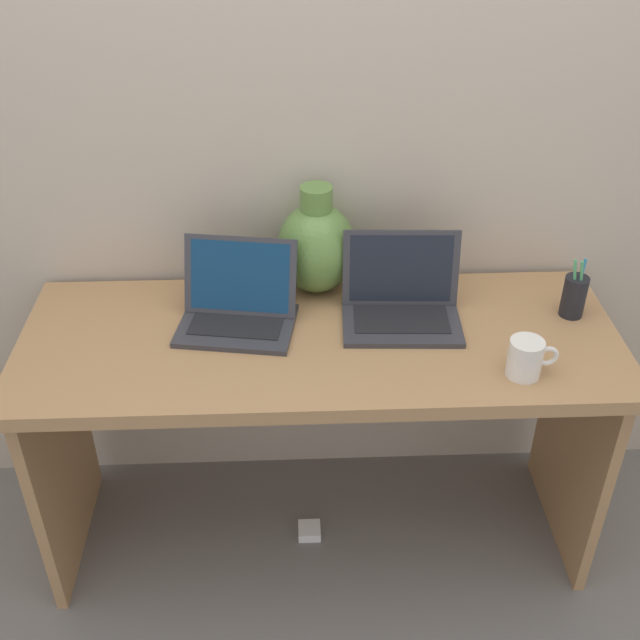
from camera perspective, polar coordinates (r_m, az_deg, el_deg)
name	(u,v)px	position (r m, az deg, el deg)	size (l,w,h in m)	color
ground_plane	(320,530)	(2.56, 0.00, -15.18)	(6.00, 6.00, 0.00)	slate
back_wall	(315,128)	(2.14, -0.39, 13.92)	(4.40, 0.04, 2.40)	#BCAD99
desk	(320,383)	(2.14, 0.00, -4.65)	(1.58, 0.60, 0.76)	#AD7F51
laptop_left	(238,303)	(2.08, -6.01, 1.28)	(0.33, 0.27, 0.22)	#333338
laptop_right	(401,297)	(2.10, 5.97, 1.70)	(0.32, 0.24, 0.22)	#333338
green_vase	(316,246)	(2.17, -0.27, 5.44)	(0.22, 0.22, 0.31)	#5B843D
coffee_mug	(526,358)	(1.95, 14.88, -2.72)	(0.12, 0.08, 0.10)	white
pen_cup	(574,296)	(2.20, 18.15, 1.71)	(0.06, 0.06, 0.18)	black
power_brick	(309,531)	(2.54, -0.78, -15.21)	(0.07, 0.07, 0.03)	white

